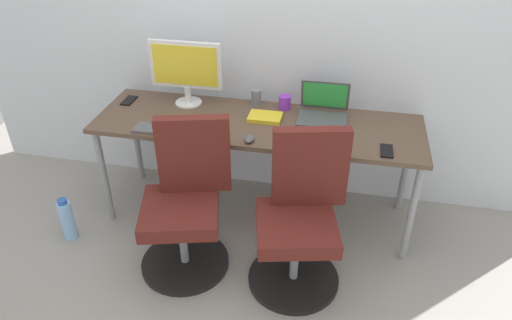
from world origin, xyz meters
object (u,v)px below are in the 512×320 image
Objects in this scene: office_chair_left at (186,204)px; office_chair_right at (300,219)px; desktop_monitor at (186,69)px; coffee_mug at (285,102)px; water_bottle_on_floor at (67,220)px; open_laptop at (323,110)px.

office_chair_left is 1.00× the size of office_chair_right.
desktop_monitor reaches higher than coffee_mug.
office_chair_left is 0.89m from water_bottle_on_floor.
water_bottle_on_floor is 3.37× the size of coffee_mug.
desktop_monitor is (0.65, 0.67, 0.83)m from water_bottle_on_floor.
water_bottle_on_floor is at bearing 178.14° from office_chair_left.
open_laptop is (0.91, -0.02, -0.20)m from desktop_monitor.
office_chair_left is 10.22× the size of coffee_mug.
open_laptop is 0.27m from coffee_mug.
water_bottle_on_floor is 0.65× the size of desktop_monitor.
water_bottle_on_floor is at bearing -150.89° from coffee_mug.
water_bottle_on_floor is 1.62m from coffee_mug.
desktop_monitor is (-0.19, 0.70, 0.55)m from office_chair_left.
open_laptop is (1.56, 0.65, 0.63)m from water_bottle_on_floor.
office_chair_left is at bearing -136.76° from open_laptop.
office_chair_left is 0.95m from coffee_mug.
open_laptop is (0.05, 0.68, 0.36)m from office_chair_right.
desktop_monitor reaches higher than office_chair_left.
office_chair_right is 0.77m from open_laptop.
open_laptop reaches higher than water_bottle_on_floor.
office_chair_right reaches higher than water_bottle_on_floor.
coffee_mug is at bearing 58.58° from office_chair_left.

